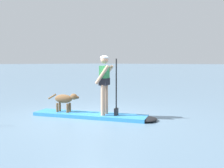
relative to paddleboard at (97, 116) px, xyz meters
The scene contains 4 objects.
ground_plane 0.24m from the paddleboard, 156.99° to the right, with size 400.00×400.00×0.00m, color slate.
paddleboard is the anchor object (origin of this frame).
person_paddler 1.06m from the paddleboard, 23.01° to the left, with size 0.68×0.60×1.68m.
dog 1.11m from the paddleboard, 156.99° to the right, with size 0.98×0.48×0.57m.
Camera 1 is at (5.38, -5.22, 1.59)m, focal length 41.68 mm.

